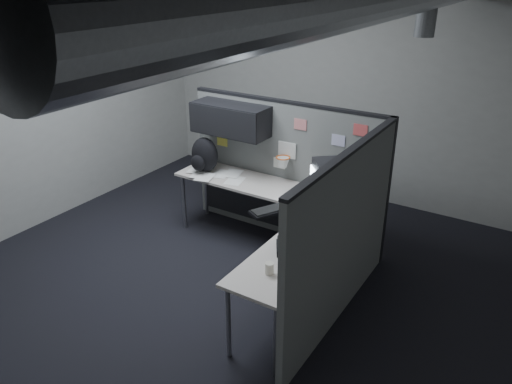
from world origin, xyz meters
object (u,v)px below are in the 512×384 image
Objects in this scene: desk at (277,210)px; keyboard at (274,210)px; monitor at (336,185)px; phone at (287,247)px; backpack at (204,156)px.

desk is 4.40× the size of keyboard.
monitor is 0.66m from keyboard.
backpack reaches higher than phone.
desk is 1.02m from phone.
keyboard is (-0.47, -0.41, -0.23)m from monitor.
phone is 0.68× the size of backpack.
keyboard is at bearing 107.24° from phone.
desk is 1.19m from backpack.
keyboard reaches higher than desk.
backpack is at bearing 168.24° from desk.
desk is at bearing -157.89° from monitor.
keyboard is 1.33m from backpack.
monitor is at bearing 17.25° from desk.
monitor is 1.12× the size of keyboard.
monitor is at bearing 16.12° from backpack.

